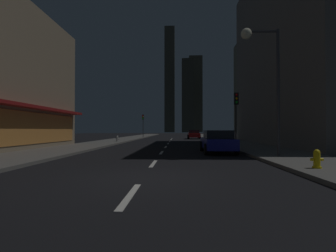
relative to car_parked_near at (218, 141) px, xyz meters
name	(u,v)px	position (x,y,z in m)	size (l,w,h in m)	color
ground_plane	(172,139)	(-3.60, 23.66, -0.79)	(78.00, 136.00, 0.10)	black
sidewalk_right	(215,139)	(3.40, 23.66, -0.67)	(4.00, 76.00, 0.15)	#605E59
sidewalk_left	(128,138)	(-10.60, 23.66, -0.67)	(4.00, 76.00, 0.15)	#605E59
lane_marking_center	(167,145)	(-3.60, 7.86, -0.73)	(0.16, 38.60, 0.01)	silver
building_apartment_right	(321,48)	(10.90, 7.66, 8.44)	(11.00, 20.00, 18.36)	slate
skyscraper_distant_tall	(170,80)	(-7.56, 127.28, 29.99)	(5.84, 5.17, 61.46)	#423F31
skyscraper_distant_mid	(188,96)	(2.71, 123.07, 19.83)	(6.47, 7.05, 41.15)	#3A372B
skyscraper_distant_short	(196,94)	(8.79, 145.53, 24.03)	(8.63, 5.97, 49.55)	#444133
skyscraper_distant_slender	(243,89)	(31.46, 114.78, 22.32)	(7.62, 8.14, 46.13)	#645F4B
car_parked_near	(218,141)	(0.00, 0.00, 0.00)	(1.98, 4.24, 1.45)	navy
car_parked_far	(194,134)	(0.00, 24.18, 0.00)	(1.98, 4.24, 1.45)	#B21919
fire_hydrant_yellow_near	(317,159)	(2.30, -7.08, -0.29)	(0.42, 0.30, 0.65)	yellow
fire_hydrant_far_left	(117,139)	(-9.50, 12.04, -0.29)	(0.42, 0.30, 0.65)	#B2B2B2
traffic_light_near_right	(236,107)	(1.90, 3.09, 2.45)	(0.32, 0.48, 4.20)	#2D2D2D
traffic_light_far_left	(143,121)	(-9.10, 29.79, 2.45)	(0.32, 0.48, 4.20)	#2D2D2D
street_lamp_right	(262,60)	(1.78, -3.06, 4.33)	(1.96, 0.56, 6.58)	#38383D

